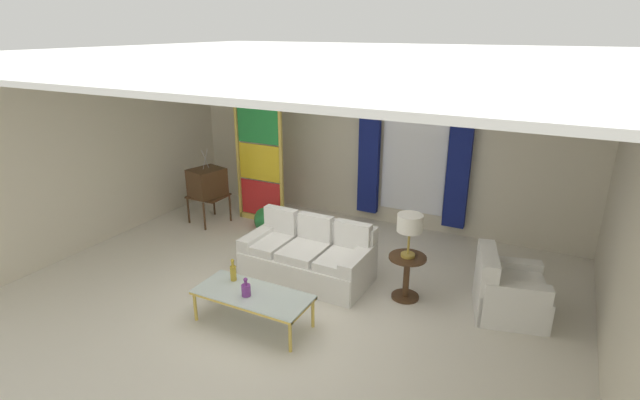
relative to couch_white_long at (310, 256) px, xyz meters
The scene contains 16 objects.
ground_plane 0.68m from the couch_white_long, 88.19° to the right, with size 16.00×16.00×0.00m, color silver.
wall_rear 2.73m from the couch_white_long, 89.55° to the left, with size 8.00×0.12×3.00m, color beige.
wall_left 3.83m from the couch_white_long, behind, with size 0.12×7.00×3.00m, color beige.
wall_right 3.87m from the couch_white_long, ahead, with size 0.12×7.00×3.00m, color beige.
ceiling_slab 2.72m from the couch_white_long, 84.17° to the left, with size 8.00×7.60×0.04m, color white.
curtained_window 2.79m from the couch_white_long, 72.37° to the left, with size 2.00×0.17×2.70m.
couch_white_long is the anchor object (origin of this frame).
coffee_table 1.36m from the couch_white_long, 91.18° to the right, with size 1.40×0.60×0.41m.
bottle_blue_decanter 1.29m from the couch_white_long, 108.88° to the right, with size 0.08×0.08×0.29m.
bottle_crystal_tall 1.44m from the couch_white_long, 92.45° to the right, with size 0.11×0.11×0.23m.
vintage_tv 2.76m from the couch_white_long, 159.97° to the left, with size 0.64×0.70×1.35m.
armchair_white 2.60m from the couch_white_long, ahead, with size 0.99×0.97×0.80m.
stained_glass_divider 2.38m from the couch_white_long, 141.35° to the left, with size 0.95×0.05×2.20m.
peacock_figurine 1.71m from the couch_white_long, 147.36° to the left, with size 0.44×0.60×0.50m.
round_side_table 1.40m from the couch_white_long, ahead, with size 0.48×0.48×0.59m.
table_lamp_brass 1.57m from the couch_white_long, ahead, with size 0.32×0.32×0.57m.
Camera 1 is at (2.92, -4.79, 3.35)m, focal length 27.19 mm.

